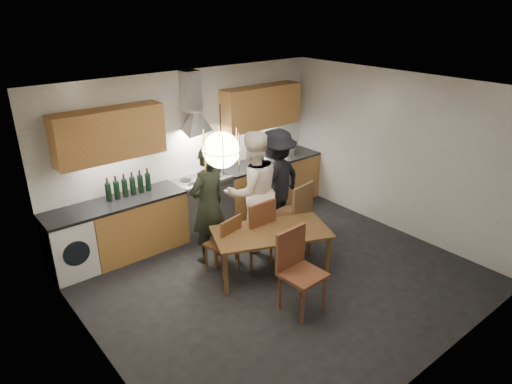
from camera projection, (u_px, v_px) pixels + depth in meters
ground at (280, 277)px, 6.40m from camera, size 5.00×5.00×0.00m
room_shell at (283, 163)px, 5.73m from camera, size 5.02×4.52×2.61m
counter_run at (204, 203)px, 7.62m from camera, size 5.00×0.62×0.90m
range_stove at (203, 204)px, 7.61m from camera, size 0.90×0.60×0.92m
wall_fixtures at (194, 118)px, 7.13m from camera, size 4.30×0.54×1.10m
pendant_lamp at (221, 150)px, 4.92m from camera, size 0.43×0.43×0.70m
dining_table at (271, 236)px, 6.28m from camera, size 1.77×1.34×0.67m
chair_back_left at (226, 241)px, 6.34m from camera, size 0.47×0.47×0.87m
chair_back_mid at (257, 227)px, 6.53m from camera, size 0.46×0.46×1.01m
chair_back_right at (296, 211)px, 6.98m from camera, size 0.55×0.55×1.06m
chair_front at (297, 265)px, 5.57m from camera, size 0.50×0.50×1.06m
person_left at (208, 205)px, 6.53m from camera, size 0.71×0.53×1.76m
person_mid at (253, 191)px, 6.84m from camera, size 1.01×0.84×1.87m
person_right at (276, 182)px, 7.34m from camera, size 1.25×0.89×1.75m
mixing_bowl at (263, 162)px, 8.08m from camera, size 0.32×0.32×0.06m
stock_pot at (289, 150)px, 8.55m from camera, size 0.29×0.29×0.16m
wine_bottles at (128, 184)px, 6.72m from camera, size 0.71×0.08×0.35m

